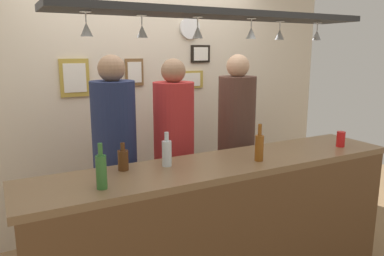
# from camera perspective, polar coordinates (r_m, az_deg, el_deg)

# --- Properties ---
(back_wall) EXTENTS (4.40, 0.06, 2.60)m
(back_wall) POSITION_cam_1_polar(r_m,az_deg,el_deg) (3.82, -7.08, 4.44)
(back_wall) COLOR beige
(back_wall) RESTS_ON ground_plane
(bar_counter) EXTENTS (2.70, 0.55, 1.03)m
(bar_counter) POSITION_cam_1_polar(r_m,az_deg,el_deg) (2.60, 6.44, -13.12)
(bar_counter) COLOR brown
(bar_counter) RESTS_ON ground_plane
(overhead_glass_rack) EXTENTS (2.20, 0.36, 0.04)m
(overhead_glass_rack) POSITION_cam_1_polar(r_m,az_deg,el_deg) (2.54, 4.43, 16.83)
(overhead_glass_rack) COLOR black
(hanging_wineglass_far_left) EXTENTS (0.07, 0.07, 0.13)m
(hanging_wineglass_far_left) POSITION_cam_1_polar(r_m,az_deg,el_deg) (2.18, -15.73, 14.32)
(hanging_wineglass_far_left) COLOR silver
(hanging_wineglass_far_left) RESTS_ON overhead_glass_rack
(hanging_wineglass_left) EXTENTS (0.07, 0.07, 0.13)m
(hanging_wineglass_left) POSITION_cam_1_polar(r_m,az_deg,el_deg) (2.35, -7.59, 14.43)
(hanging_wineglass_left) COLOR silver
(hanging_wineglass_left) RESTS_ON overhead_glass_rack
(hanging_wineglass_center_left) EXTENTS (0.07, 0.07, 0.13)m
(hanging_wineglass_center_left) POSITION_cam_1_polar(r_m,az_deg,el_deg) (2.45, 0.86, 14.42)
(hanging_wineglass_center_left) COLOR silver
(hanging_wineglass_center_left) RESTS_ON overhead_glass_rack
(hanging_wineglass_center) EXTENTS (0.07, 0.07, 0.13)m
(hanging_wineglass_center) POSITION_cam_1_polar(r_m,az_deg,el_deg) (2.59, 8.96, 14.15)
(hanging_wineglass_center) COLOR silver
(hanging_wineglass_center) RESTS_ON overhead_glass_rack
(hanging_wineglass_center_right) EXTENTS (0.07, 0.07, 0.13)m
(hanging_wineglass_center_right) POSITION_cam_1_polar(r_m,az_deg,el_deg) (2.91, 13.14, 13.72)
(hanging_wineglass_center_right) COLOR silver
(hanging_wineglass_center_right) RESTS_ON overhead_glass_rack
(hanging_wineglass_right) EXTENTS (0.07, 0.07, 0.13)m
(hanging_wineglass_right) POSITION_cam_1_polar(r_m,az_deg,el_deg) (3.12, 18.41, 13.28)
(hanging_wineglass_right) COLOR silver
(hanging_wineglass_right) RESTS_ON overhead_glass_rack
(person_left_navy_shirt) EXTENTS (0.34, 0.34, 1.75)m
(person_left_navy_shirt) POSITION_cam_1_polar(r_m,az_deg,el_deg) (2.99, -11.64, -2.50)
(person_left_navy_shirt) COLOR #2D334C
(person_left_navy_shirt) RESTS_ON ground_plane
(person_middle_red_shirt) EXTENTS (0.34, 0.34, 1.72)m
(person_middle_red_shirt) POSITION_cam_1_polar(r_m,az_deg,el_deg) (3.17, -2.75, -1.85)
(person_middle_red_shirt) COLOR #2D334C
(person_middle_red_shirt) RESTS_ON ground_plane
(person_right_brown_shirt) EXTENTS (0.34, 0.34, 1.75)m
(person_right_brown_shirt) POSITION_cam_1_polar(r_m,az_deg,el_deg) (3.47, 6.74, -0.37)
(person_right_brown_shirt) COLOR #2D334C
(person_right_brown_shirt) RESTS_ON ground_plane
(bottle_beer_green_import) EXTENTS (0.06, 0.06, 0.26)m
(bottle_beer_green_import) POSITION_cam_1_polar(r_m,az_deg,el_deg) (2.14, -13.59, -6.33)
(bottle_beer_green_import) COLOR #336B2D
(bottle_beer_green_import) RESTS_ON bar_counter
(bottle_beer_brown_stubby) EXTENTS (0.07, 0.07, 0.18)m
(bottle_beer_brown_stubby) POSITION_cam_1_polar(r_m,az_deg,el_deg) (2.44, -10.41, -4.73)
(bottle_beer_brown_stubby) COLOR #512D14
(bottle_beer_brown_stubby) RESTS_ON bar_counter
(bottle_soda_clear) EXTENTS (0.06, 0.06, 0.23)m
(bottle_soda_clear) POSITION_cam_1_polar(r_m,az_deg,el_deg) (2.49, -3.84, -3.72)
(bottle_soda_clear) COLOR silver
(bottle_soda_clear) RESTS_ON bar_counter
(bottle_beer_amber_tall) EXTENTS (0.06, 0.06, 0.26)m
(bottle_beer_amber_tall) POSITION_cam_1_polar(r_m,az_deg,el_deg) (2.63, 10.17, -2.82)
(bottle_beer_amber_tall) COLOR brown
(bottle_beer_amber_tall) RESTS_ON bar_counter
(drink_can) EXTENTS (0.07, 0.07, 0.12)m
(drink_can) POSITION_cam_1_polar(r_m,az_deg,el_deg) (3.20, 21.63, -1.58)
(drink_can) COLOR red
(drink_can) RESTS_ON bar_counter
(picture_frame_upper_small) EXTENTS (0.22, 0.02, 0.18)m
(picture_frame_upper_small) POSITION_cam_1_polar(r_m,az_deg,el_deg) (4.01, 1.30, 11.18)
(picture_frame_upper_small) COLOR black
(picture_frame_upper_small) RESTS_ON back_wall
(picture_frame_lower_pair) EXTENTS (0.30, 0.02, 0.18)m
(picture_frame_lower_pair) POSITION_cam_1_polar(r_m,az_deg,el_deg) (3.96, -0.30, 7.36)
(picture_frame_lower_pair) COLOR #B29338
(picture_frame_lower_pair) RESTS_ON back_wall
(picture_frame_caricature) EXTENTS (0.26, 0.02, 0.34)m
(picture_frame_caricature) POSITION_cam_1_polar(r_m,az_deg,el_deg) (3.57, -17.37, 7.28)
(picture_frame_caricature) COLOR #B29338
(picture_frame_caricature) RESTS_ON back_wall
(picture_frame_crest) EXTENTS (0.18, 0.02, 0.26)m
(picture_frame_crest) POSITION_cam_1_polar(r_m,az_deg,el_deg) (3.71, -8.74, 8.37)
(picture_frame_crest) COLOR brown
(picture_frame_crest) RESTS_ON back_wall
(wall_clock) EXTENTS (0.22, 0.03, 0.22)m
(wall_clock) POSITION_cam_1_polar(r_m,az_deg,el_deg) (3.95, -0.31, 14.93)
(wall_clock) COLOR white
(wall_clock) RESTS_ON back_wall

